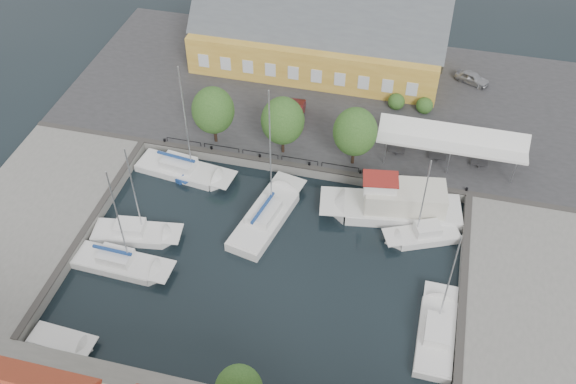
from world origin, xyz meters
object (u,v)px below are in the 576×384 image
object	(u,v)px
west_boat_a	(183,171)
center_sailboat	(266,217)
launch_nw	(175,173)
launch_sw	(62,342)
east_boat_a	(423,236)
tent_canopy	(452,140)
car_red	(295,114)
west_boat_d	(121,265)
west_boat_c	(135,234)
trawler	(397,205)
car_silver	(472,78)
warehouse	(313,38)
east_boat_c	(436,334)

from	to	relation	value
west_boat_a	center_sailboat	bearing A→B (deg)	-23.65
west_boat_a	launch_nw	bearing A→B (deg)	-162.57
launch_sw	east_boat_a	bearing A→B (deg)	33.95
tent_canopy	car_red	world-z (taller)	tent_canopy
car_red	west_boat_d	size ratio (longest dim) A/B	0.41
car_red	launch_nw	bearing A→B (deg)	-138.07
tent_canopy	west_boat_c	bearing A→B (deg)	-148.91
car_red	trawler	bearing A→B (deg)	-43.75
car_silver	tent_canopy	bearing A→B (deg)	-163.99
center_sailboat	west_boat_d	xyz separation A→B (m)	(-10.52, -8.22, -0.09)
trawler	west_boat_d	xyz separation A→B (m)	(-21.81, -11.93, -0.75)
car_silver	west_boat_a	world-z (taller)	west_boat_a
warehouse	east_boat_a	size ratio (longest dim) A/B	2.90
car_red	east_boat_c	xyz separation A→B (m)	(16.63, -22.61, -1.53)
east_boat_a	launch_nw	distance (m)	24.61
east_boat_a	launch_nw	world-z (taller)	east_boat_a
warehouse	east_boat_a	distance (m)	28.54
warehouse	tent_canopy	world-z (taller)	warehouse
west_boat_d	launch_sw	distance (m)	8.14
west_boat_c	east_boat_a	bearing A→B (deg)	13.33
launch_nw	west_boat_a	bearing A→B (deg)	17.43
east_boat_c	launch_sw	world-z (taller)	east_boat_c
warehouse	west_boat_d	distance (m)	34.66
tent_canopy	launch_nw	size ratio (longest dim) A/B	2.97
warehouse	car_red	world-z (taller)	warehouse
warehouse	west_boat_d	world-z (taller)	west_boat_d
car_silver	west_boat_d	world-z (taller)	west_boat_d
car_silver	launch_nw	size ratio (longest dim) A/B	0.82
trawler	east_boat_a	size ratio (longest dim) A/B	1.36
tent_canopy	east_boat_a	size ratio (longest dim) A/B	1.42
tent_canopy	east_boat_a	xyz separation A→B (m)	(-1.34, -9.90, -3.42)
car_red	trawler	world-z (taller)	trawler
car_silver	car_red	size ratio (longest dim) A/B	0.80
car_red	trawler	distance (m)	15.71
warehouse	east_boat_c	world-z (taller)	warehouse
center_sailboat	west_boat_a	distance (m)	10.48
tent_canopy	launch_nw	bearing A→B (deg)	-164.62
trawler	warehouse	bearing A→B (deg)	120.54
tent_canopy	west_boat_a	world-z (taller)	west_boat_a
west_boat_c	car_red	bearing A→B (deg)	61.47
east_boat_a	east_boat_c	bearing A→B (deg)	-79.19
warehouse	east_boat_c	distance (m)	38.03
car_red	west_boat_a	world-z (taller)	west_boat_a
warehouse	west_boat_a	size ratio (longest dim) A/B	2.18
tent_canopy	car_silver	world-z (taller)	tent_canopy
car_red	west_boat_a	size ratio (longest dim) A/B	0.37
car_silver	west_boat_c	xyz separation A→B (m)	(-27.92, -30.13, -1.39)
trawler	west_boat_a	world-z (taller)	west_boat_a
car_red	trawler	size ratio (longest dim) A/B	0.36
west_boat_c	west_boat_d	size ratio (longest dim) A/B	0.93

